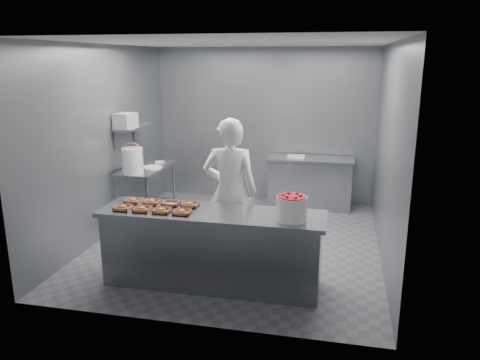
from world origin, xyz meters
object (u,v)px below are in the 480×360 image
back_counter (310,182)px  glaze_bucket (133,160)px  tray_3 (182,212)px  tray_7 (190,204)px  tray_1 (142,209)px  worker (230,192)px  service_counter (212,248)px  tray_5 (152,202)px  tray_6 (171,203)px  prep_table (147,186)px  strawberry_tub (292,207)px  tray_0 (123,208)px  tray_4 (133,201)px  tray_2 (162,210)px  appliance (125,121)px

back_counter → glaze_bucket: bearing=-145.8°
tray_3 → tray_7: same height
tray_1 → worker: (0.84, 0.81, 0.03)m
service_counter → tray_5: tray_5 is taller
tray_1 → tray_6: tray_1 is taller
service_counter → prep_table: same height
prep_table → back_counter: 2.87m
tray_5 → tray_7: (0.48, 0.00, 0.00)m
worker → glaze_bucket: bearing=-31.2°
tray_5 → glaze_bucket: 1.63m
service_counter → tray_1: bearing=-169.8°
tray_7 → strawberry_tub: size_ratio=0.57×
tray_0 → tray_3: (0.72, 0.00, 0.00)m
prep_table → back_counter: (2.55, 1.30, -0.14)m
service_counter → tray_6: (-0.54, 0.14, 0.47)m
tray_4 → tray_7: bearing=0.0°
tray_6 → tray_1: bearing=-130.7°
back_counter → tray_6: size_ratio=8.01×
service_counter → tray_0: bearing=-172.2°
strawberry_tub → tray_5: bearing=172.3°
back_counter → tray_6: 3.46m
tray_1 → glaze_bucket: glaze_bucket is taller
service_counter → tray_6: size_ratio=13.88×
tray_3 → tray_6: (-0.24, 0.28, -0.00)m
tray_0 → tray_1: size_ratio=1.00×
strawberry_tub → back_counter: bearing=90.4°
tray_2 → tray_4: bearing=149.5°
strawberry_tub → tray_1: bearing=-178.2°
back_counter → tray_5: size_ratio=8.01×
tray_1 → worker: worker is taller
tray_4 → tray_1: bearing=-49.6°
strawberry_tub → glaze_bucket: glaze_bucket is taller
back_counter → tray_5: 3.57m
tray_3 → appliance: 2.49m
tray_5 → appliance: size_ratio=0.62×
prep_table → strawberry_tub: (2.57, -2.04, 0.45)m
tray_1 → tray_3: (0.48, 0.00, 0.00)m
tray_5 → strawberry_tub: bearing=-7.7°
prep_table → tray_6: size_ratio=6.40×
tray_0 → tray_5: 0.37m
tray_4 → appliance: size_ratio=0.62×
tray_7 → prep_table: bearing=126.6°
tray_7 → glaze_bucket: glaze_bucket is taller
tray_1 → tray_3: bearing=0.0°
back_counter → tray_0: bearing=-119.6°
tray_5 → worker: bearing=32.2°
tray_0 → worker: 1.35m
tray_3 → worker: (0.36, 0.81, 0.03)m
worker → tray_7: bearing=50.5°
tray_1 → prep_table: bearing=112.5°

